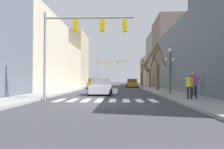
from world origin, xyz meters
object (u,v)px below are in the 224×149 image
(traffic_signal_near, at_px, (78,35))
(street_lamp_right_corner, at_px, (170,61))
(pedestrian_crossing_street, at_px, (194,83))
(street_tree_left_far, at_px, (157,66))
(car_driving_away_lane, at_px, (99,83))
(pedestrian_on_right_sidewalk, at_px, (189,84))
(car_parked_right_mid, at_px, (101,87))
(car_parked_left_far, at_px, (94,84))
(pedestrian_waiting_at_curb, at_px, (194,83))
(street_tree_left_mid, at_px, (150,73))
(car_parked_right_near, at_px, (132,83))
(traffic_signal_far, at_px, (107,66))
(street_tree_right_mid, at_px, (143,74))

(traffic_signal_near, xyz_separation_m, street_lamp_right_corner, (7.33, 5.05, -1.39))
(pedestrian_crossing_street, height_order, street_tree_left_far, street_tree_left_far)
(street_tree_left_far, bearing_deg, car_driving_away_lane, 119.07)
(street_lamp_right_corner, relative_size, pedestrian_on_right_sidewalk, 2.45)
(traffic_signal_near, height_order, street_tree_left_far, street_tree_left_far)
(street_lamp_right_corner, distance_m, car_parked_right_mid, 6.74)
(car_parked_left_far, distance_m, pedestrian_waiting_at_curb, 22.84)
(street_tree_left_mid, distance_m, street_tree_left_far, 10.08)
(street_lamp_right_corner, bearing_deg, street_tree_left_mid, 88.20)
(pedestrian_waiting_at_curb, relative_size, pedestrian_on_right_sidewalk, 1.07)
(street_tree_left_mid, bearing_deg, pedestrian_on_right_sidewalk, -91.38)
(street_lamp_right_corner, bearing_deg, car_parked_right_mid, 172.53)
(traffic_signal_near, bearing_deg, car_parked_right_mid, 79.78)
(traffic_signal_near, bearing_deg, pedestrian_waiting_at_curb, -0.84)
(car_driving_away_lane, height_order, car_parked_right_mid, car_driving_away_lane)
(car_parked_right_near, relative_size, pedestrian_on_right_sidewalk, 2.66)
(pedestrian_waiting_at_curb, bearing_deg, traffic_signal_near, -158.82)
(street_lamp_right_corner, xyz_separation_m, car_parked_left_far, (-8.71, 15.80, -2.28))
(car_parked_right_mid, xyz_separation_m, pedestrian_waiting_at_curb, (6.62, -5.98, 0.48))
(street_lamp_right_corner, height_order, pedestrian_on_right_sidewalk, street_lamp_right_corner)
(street_lamp_right_corner, bearing_deg, traffic_signal_far, 103.96)
(traffic_signal_near, distance_m, street_tree_left_far, 14.25)
(car_parked_left_far, bearing_deg, street_lamp_right_corner, -151.14)
(car_parked_right_near, height_order, street_tree_left_far, street_tree_left_far)
(pedestrian_waiting_at_curb, bearing_deg, car_parked_right_near, 117.54)
(car_parked_right_near, bearing_deg, traffic_signal_near, 169.25)
(pedestrian_crossing_street, xyz_separation_m, street_tree_left_far, (-1.17, 9.63, 1.97))
(car_parked_right_mid, bearing_deg, car_parked_right_near, 169.09)
(street_lamp_right_corner, relative_size, car_driving_away_lane, 0.96)
(pedestrian_crossing_street, xyz_separation_m, pedestrian_on_right_sidewalk, (-1.21, -2.87, 0.02))
(pedestrian_crossing_street, xyz_separation_m, street_tree_left_mid, (-0.67, 19.69, 1.47))
(pedestrian_on_right_sidewalk, xyz_separation_m, street_tree_left_far, (0.05, 12.50, 1.95))
(pedestrian_crossing_street, bearing_deg, street_tree_left_mid, 62.30)
(street_tree_left_mid, height_order, street_tree_left_far, street_tree_left_mid)
(pedestrian_waiting_at_curb, bearing_deg, car_parked_right_mid, 159.91)
(pedestrian_crossing_street, relative_size, street_tree_left_mid, 0.27)
(car_driving_away_lane, bearing_deg, car_parked_right_near, -99.15)
(street_lamp_right_corner, distance_m, pedestrian_waiting_at_curb, 5.49)
(car_driving_away_lane, relative_size, car_parked_left_far, 0.99)
(car_driving_away_lane, bearing_deg, car_parked_right_mid, -173.78)
(car_parked_right_near, relative_size, street_tree_left_far, 0.75)
(car_driving_away_lane, distance_m, street_tree_right_mid, 9.86)
(car_parked_right_mid, height_order, street_tree_left_mid, street_tree_left_mid)
(street_lamp_right_corner, xyz_separation_m, street_tree_left_far, (0.04, 7.08, 0.03))
(car_driving_away_lane, height_order, pedestrian_crossing_street, pedestrian_crossing_street)
(traffic_signal_near, relative_size, street_lamp_right_corner, 1.50)
(street_lamp_right_corner, xyz_separation_m, pedestrian_crossing_street, (1.21, -2.55, -1.93))
(street_tree_left_mid, bearing_deg, car_parked_left_far, -171.76)
(pedestrian_waiting_at_curb, height_order, pedestrian_on_right_sidewalk, pedestrian_waiting_at_curb)
(car_driving_away_lane, xyz_separation_m, street_tree_right_mid, (9.03, 3.43, 1.95))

